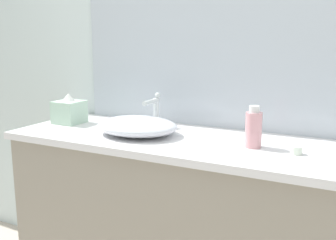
# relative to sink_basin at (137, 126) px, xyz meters

# --- Properties ---
(bathroom_wall_rear) EXTENTS (6.00, 0.06, 2.60)m
(bathroom_wall_rear) POSITION_rel_sink_basin_xyz_m (0.42, 0.36, 0.38)
(bathroom_wall_rear) COLOR silver
(bathroom_wall_rear) RESTS_ON ground
(vanity_counter) EXTENTS (1.79, 0.57, 0.88)m
(vanity_counter) POSITION_rel_sink_basin_xyz_m (0.30, 0.04, -0.48)
(vanity_counter) COLOR gray
(vanity_counter) RESTS_ON ground
(sink_basin) EXTENTS (0.39, 0.31, 0.08)m
(sink_basin) POSITION_rel_sink_basin_xyz_m (0.00, 0.00, 0.00)
(sink_basin) COLOR silver
(sink_basin) RESTS_ON vanity_counter
(faucet) EXTENTS (0.03, 0.15, 0.17)m
(faucet) POSITION_rel_sink_basin_xyz_m (0.00, 0.17, 0.06)
(faucet) COLOR silver
(faucet) RESTS_ON vanity_counter
(lotion_bottle) EXTENTS (0.07, 0.07, 0.17)m
(lotion_bottle) POSITION_rel_sink_basin_xyz_m (0.53, 0.03, 0.04)
(lotion_bottle) COLOR #D6969C
(lotion_bottle) RESTS_ON vanity_counter
(tissue_box) EXTENTS (0.14, 0.14, 0.16)m
(tissue_box) POSITION_rel_sink_basin_xyz_m (-0.45, 0.06, 0.03)
(tissue_box) COLOR #AED0B7
(tissue_box) RESTS_ON vanity_counter
(candle_jar) EXTENTS (0.05, 0.05, 0.03)m
(candle_jar) POSITION_rel_sink_basin_xyz_m (0.71, 0.01, -0.03)
(candle_jar) COLOR silver
(candle_jar) RESTS_ON vanity_counter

